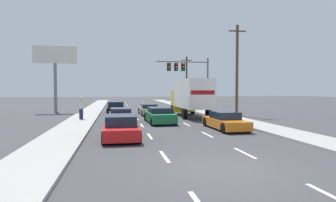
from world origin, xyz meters
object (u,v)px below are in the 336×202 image
(car_green, at_px, (160,115))
(traffic_signal_mast, at_px, (185,71))
(car_black, at_px, (116,108))
(car_tan, at_px, (149,110))
(car_gray, at_px, (121,116))
(car_red, at_px, (121,128))
(box_truck, at_px, (191,96))
(pedestrian_near_corner, at_px, (81,108))
(utility_pole_far, at_px, (187,80))
(utility_pole_mid, at_px, (237,69))
(roadside_billboard, at_px, (55,64))
(car_orange, at_px, (225,121))

(car_green, distance_m, traffic_signal_mast, 13.85)
(car_black, distance_m, car_tan, 3.56)
(car_gray, relative_size, car_red, 1.03)
(box_truck, relative_size, pedestrian_near_corner, 4.25)
(car_red, height_order, utility_pole_far, utility_pole_far)
(box_truck, height_order, traffic_signal_mast, traffic_signal_mast)
(car_gray, distance_m, utility_pole_mid, 13.00)
(traffic_signal_mast, bearing_deg, car_gray, -124.52)
(car_green, distance_m, roadside_billboard, 16.90)
(utility_pole_mid, distance_m, roadside_billboard, 20.41)
(utility_pole_mid, height_order, roadside_billboard, utility_pole_mid)
(car_black, bearing_deg, car_red, -89.01)
(car_gray, distance_m, car_red, 7.29)
(car_black, relative_size, traffic_signal_mast, 0.71)
(car_gray, height_order, utility_pole_mid, utility_pole_mid)
(traffic_signal_mast, distance_m, utility_pole_far, 12.64)
(car_black, xyz_separation_m, traffic_signal_mast, (8.41, 3.59, 4.35))
(box_truck, distance_m, utility_pole_mid, 5.55)
(utility_pole_mid, relative_size, pedestrian_near_corner, 4.79)
(car_orange, xyz_separation_m, pedestrian_near_corner, (-10.08, 7.09, 0.56))
(car_red, xyz_separation_m, pedestrian_near_corner, (-3.15, 9.47, 0.51))
(utility_pole_far, bearing_deg, pedestrian_near_corner, -124.01)
(car_black, bearing_deg, car_green, -68.16)
(utility_pole_far, relative_size, pedestrian_near_corner, 4.28)
(car_gray, height_order, utility_pole_far, utility_pole_far)
(car_orange, bearing_deg, box_truck, 90.48)
(car_green, relative_size, utility_pole_far, 0.58)
(pedestrian_near_corner, bearing_deg, car_black, 63.94)
(car_green, distance_m, utility_pole_far, 25.95)
(utility_pole_far, distance_m, roadside_billboard, 22.08)
(car_gray, height_order, car_orange, car_orange)
(car_orange, xyz_separation_m, utility_pole_mid, (4.81, 9.07, 4.14))
(box_truck, bearing_deg, pedestrian_near_corner, -170.62)
(car_red, xyz_separation_m, box_truck, (6.85, 11.12, 1.48))
(box_truck, distance_m, roadside_billboard, 16.53)
(utility_pole_mid, relative_size, roadside_billboard, 1.19)
(car_red, bearing_deg, car_gray, 89.06)
(car_gray, relative_size, box_truck, 0.58)
(car_black, distance_m, car_gray, 8.10)
(car_green, height_order, utility_pole_mid, utility_pole_mid)
(car_red, relative_size, car_tan, 0.96)
(traffic_signal_mast, bearing_deg, car_tan, -137.57)
(car_gray, height_order, car_red, car_red)
(car_orange, distance_m, roadside_billboard, 22.52)
(pedestrian_near_corner, bearing_deg, traffic_signal_mast, 40.03)
(car_gray, relative_size, car_green, 0.98)
(box_truck, bearing_deg, car_black, 149.12)
(car_green, relative_size, utility_pole_mid, 0.52)
(car_gray, xyz_separation_m, car_orange, (6.80, -4.91, -0.02))
(pedestrian_near_corner, bearing_deg, utility_pole_far, 55.99)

